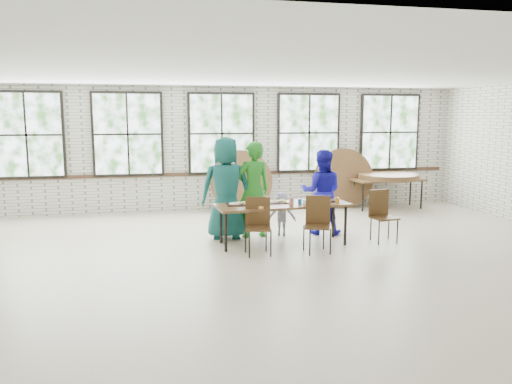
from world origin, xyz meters
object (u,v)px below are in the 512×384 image
(dining_table, at_px, (283,207))
(chair_near_right, at_px, (318,219))
(storage_table, at_px, (388,181))
(chair_near_left, at_px, (258,221))

(dining_table, height_order, chair_near_right, chair_near_right)
(dining_table, distance_m, storage_table, 4.54)
(chair_near_left, bearing_deg, chair_near_right, 6.08)
(chair_near_right, relative_size, storage_table, 0.51)
(chair_near_right, distance_m, storage_table, 4.62)
(dining_table, xyz_separation_m, chair_near_right, (0.46, -0.58, -0.13))
(chair_near_right, height_order, storage_table, chair_near_right)
(storage_table, bearing_deg, chair_near_left, -144.53)
(chair_near_left, bearing_deg, dining_table, 51.93)
(dining_table, bearing_deg, chair_near_right, -56.69)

